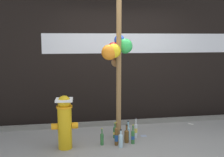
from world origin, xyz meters
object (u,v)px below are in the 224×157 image
at_px(bottle_6, 128,132).
at_px(bottle_7, 133,137).
at_px(memorial_post, 117,44).
at_px(bottle_5, 121,140).
at_px(fire_hydrant, 65,121).
at_px(bottle_3, 127,135).
at_px(bottle_1, 115,132).
at_px(bottle_0, 116,136).
at_px(bottle_2, 102,139).
at_px(bottle_4, 136,130).

distance_m(bottle_6, bottle_7, 0.20).
xyz_separation_m(memorial_post, bottle_5, (0.02, -0.25, -1.58)).
bearing_deg(fire_hydrant, bottle_6, 10.18).
bearing_deg(bottle_3, memorial_post, 159.31).
bearing_deg(bottle_1, bottle_0, -96.82).
relative_size(bottle_2, bottle_4, 0.79).
bearing_deg(bottle_7, bottle_5, -153.38).
height_order(bottle_3, bottle_4, bottle_4).
bearing_deg(bottle_0, bottle_6, 40.32).
relative_size(fire_hydrant, bottle_0, 2.17).
xyz_separation_m(memorial_post, fire_hydrant, (-0.89, -0.13, -1.24)).
xyz_separation_m(fire_hydrant, bottle_6, (1.11, 0.20, -0.33)).
distance_m(bottle_4, bottle_5, 0.53).
relative_size(bottle_0, bottle_3, 1.27).
distance_m(fire_hydrant, bottle_6, 1.18).
relative_size(bottle_1, bottle_3, 0.89).
height_order(bottle_1, bottle_2, bottle_2).
relative_size(bottle_1, bottle_2, 0.97).
distance_m(bottle_2, bottle_3, 0.44).
relative_size(memorial_post, bottle_5, 9.32).
xyz_separation_m(bottle_4, bottle_6, (-0.16, -0.07, -0.01)).
height_order(memorial_post, fire_hydrant, memorial_post).
height_order(bottle_3, bottle_7, bottle_7).
bearing_deg(bottle_7, bottle_1, 127.77).
bearing_deg(bottle_1, bottle_3, -58.49).
height_order(bottle_5, bottle_7, bottle_7).
relative_size(memorial_post, bottle_1, 9.99).
bearing_deg(bottle_4, bottle_7, -114.29).
bearing_deg(bottle_5, bottle_7, 26.62).
relative_size(bottle_4, bottle_5, 1.21).
bearing_deg(bottle_7, fire_hydrant, 179.95).
distance_m(bottle_0, bottle_3, 0.22).
bearing_deg(bottle_0, bottle_1, 83.18).
distance_m(bottle_0, bottle_1, 0.35).
xyz_separation_m(bottle_3, bottle_4, (0.22, 0.20, 0.02)).
distance_m(fire_hydrant, bottle_2, 0.71).
distance_m(bottle_0, bottle_7, 0.30).
distance_m(bottle_1, bottle_7, 0.41).
height_order(bottle_1, bottle_5, bottle_5).
distance_m(bottle_0, bottle_2, 0.25).
xyz_separation_m(memorial_post, bottle_2, (-0.27, -0.10, -1.59)).
xyz_separation_m(bottle_0, bottle_1, (0.04, 0.34, -0.05)).
bearing_deg(fire_hydrant, bottle_0, -1.09).
xyz_separation_m(fire_hydrant, bottle_7, (1.15, -0.00, -0.34)).
relative_size(fire_hydrant, bottle_4, 2.38).
height_order(fire_hydrant, bottle_7, fire_hydrant).
relative_size(bottle_1, bottle_6, 0.83).
bearing_deg(memorial_post, fire_hydrant, -171.61).
bearing_deg(fire_hydrant, memorial_post, 8.39).
xyz_separation_m(bottle_2, bottle_4, (0.65, 0.24, 0.03)).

